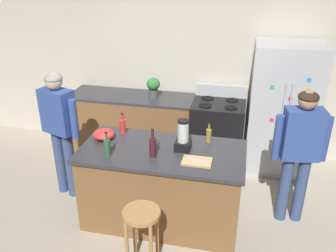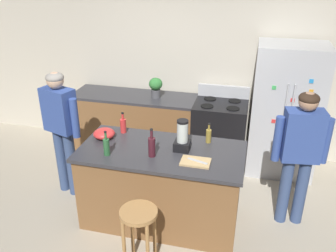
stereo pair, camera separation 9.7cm
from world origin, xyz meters
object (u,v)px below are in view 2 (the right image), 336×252
(cutting_board, at_px, (196,162))
(bottle_soda, at_px, (123,125))
(person_by_island_left, at_px, (61,123))
(chef_knife, at_px, (198,161))
(stove_range, at_px, (219,132))
(potted_plant, at_px, (156,86))
(bottle_wine, at_px, (152,146))
(refrigerator, at_px, (285,111))
(bottle_olive_oil, at_px, (106,146))
(bottle_vinegar, at_px, (209,135))
(mixing_bowl, at_px, (104,134))
(kitchen_island, at_px, (162,185))
(blender_appliance, at_px, (182,138))
(person_by_sink_right, at_px, (300,148))
(bar_stool, at_px, (139,224))

(cutting_board, bearing_deg, bottle_soda, 153.11)
(person_by_island_left, relative_size, chef_knife, 7.42)
(stove_range, height_order, potted_plant, potted_plant)
(bottle_wine, bearing_deg, refrigerator, 49.28)
(refrigerator, relative_size, bottle_olive_oil, 6.64)
(bottle_vinegar, distance_m, mixing_bowl, 1.20)
(kitchen_island, distance_m, cutting_board, 0.65)
(potted_plant, height_order, bottle_soda, potted_plant)
(kitchen_island, bearing_deg, bottle_olive_oil, -155.62)
(potted_plant, height_order, mixing_bowl, potted_plant)
(bottle_olive_oil, relative_size, mixing_bowl, 1.12)
(person_by_island_left, distance_m, blender_appliance, 1.57)
(person_by_sink_right, bearing_deg, person_by_island_left, -178.35)
(refrigerator, xyz_separation_m, bottle_vinegar, (-0.89, -1.20, 0.10))
(stove_range, relative_size, blender_appliance, 3.19)
(person_by_island_left, bearing_deg, bottle_vinegar, 1.66)
(kitchen_island, xyz_separation_m, bottle_olive_oil, (-0.53, -0.24, 0.56))
(mixing_bowl, bearing_deg, bottle_wine, -22.28)
(refrigerator, bearing_deg, mixing_bowl, -146.28)
(blender_appliance, distance_m, bottle_soda, 0.81)
(blender_appliance, height_order, chef_knife, blender_appliance)
(stove_range, bearing_deg, bottle_soda, -130.29)
(person_by_sink_right, xyz_separation_m, blender_appliance, (-1.24, -0.27, 0.11))
(bottle_wine, height_order, chef_knife, bottle_wine)
(person_by_island_left, bearing_deg, mixing_bowl, -11.99)
(bottle_olive_oil, bearing_deg, kitchen_island, 24.38)
(stove_range, height_order, person_by_island_left, person_by_island_left)
(bottle_soda, distance_m, cutting_board, 1.08)
(stove_range, relative_size, bottle_vinegar, 4.70)
(person_by_sink_right, height_order, potted_plant, person_by_sink_right)
(potted_plant, xyz_separation_m, mixing_bowl, (-0.21, -1.43, -0.12))
(person_by_island_left, bearing_deg, stove_range, 35.11)
(stove_range, relative_size, bottle_soda, 4.33)
(kitchen_island, relative_size, bottle_olive_oil, 6.51)
(stove_range, distance_m, bar_stool, 2.34)
(stove_range, height_order, mixing_bowl, stove_range)
(refrigerator, height_order, bottle_olive_oil, refrigerator)
(person_by_sink_right, distance_m, bottle_soda, 2.01)
(stove_range, distance_m, person_by_sink_right, 1.62)
(bar_stool, xyz_separation_m, mixing_bowl, (-0.69, 0.88, 0.45))
(bar_stool, height_order, bottle_soda, bottle_soda)
(blender_appliance, xyz_separation_m, bottle_vinegar, (0.25, 0.24, -0.06))
(bar_stool, relative_size, bottle_olive_oil, 2.49)
(person_by_island_left, height_order, bottle_olive_oil, person_by_island_left)
(blender_appliance, relative_size, chef_knife, 1.58)
(person_by_island_left, xyz_separation_m, cutting_board, (1.74, -0.42, -0.05))
(kitchen_island, height_order, bar_stool, kitchen_island)
(person_by_sink_right, distance_m, bottle_vinegar, 0.99)
(person_by_island_left, bearing_deg, kitchen_island, -10.59)
(bottle_soda, distance_m, mixing_bowl, 0.26)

